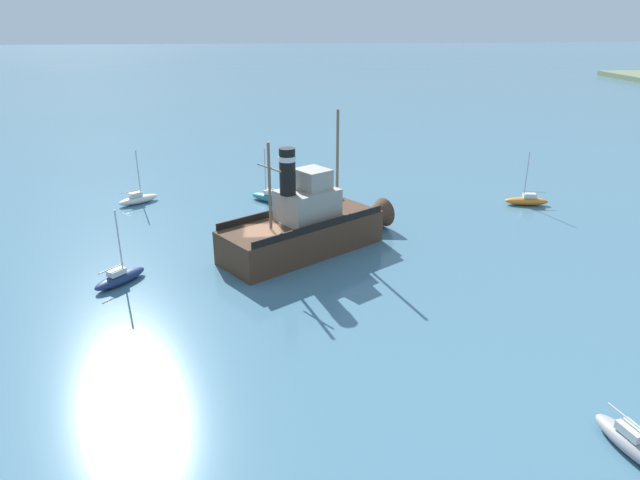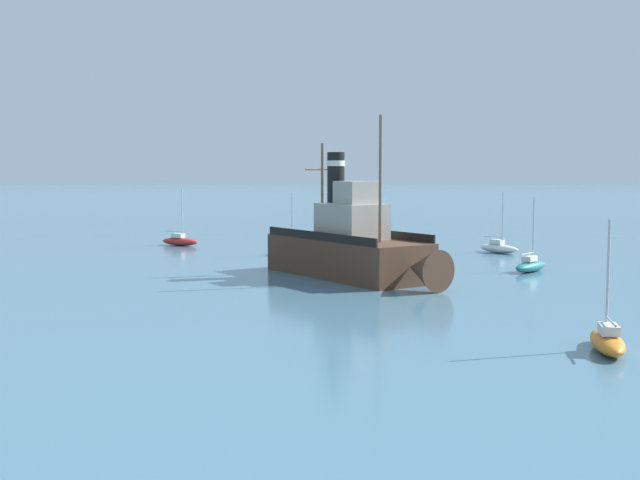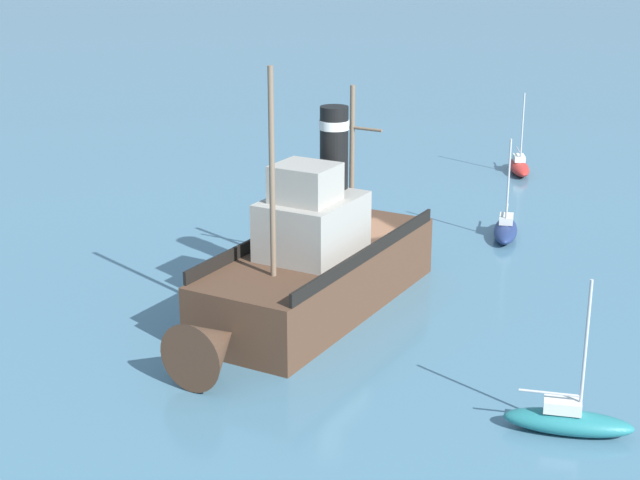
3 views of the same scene
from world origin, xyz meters
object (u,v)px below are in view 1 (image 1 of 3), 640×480
old_tugboat (309,226)px  sailboat_navy (120,277)px  sailboat_orange (527,200)px  sailboat_white (138,199)px  sailboat_teal (269,197)px  sailboat_grey (633,443)px

old_tugboat → sailboat_navy: 13.31m
old_tugboat → sailboat_navy: bearing=-70.2°
sailboat_orange → sailboat_navy: (13.15, -32.77, 0.00)m
old_tugboat → sailboat_white: (-12.32, -14.68, -1.40)m
sailboat_teal → sailboat_orange: (3.13, 23.16, 0.00)m
sailboat_grey → sailboat_navy: size_ratio=1.00×
sailboat_teal → sailboat_white: size_ratio=1.00×
sailboat_grey → sailboat_orange: bearing=163.3°
sailboat_navy → sailboat_grey: bearing=53.9°
old_tugboat → sailboat_orange: 22.13m
sailboat_orange → sailboat_white: size_ratio=1.00×
sailboat_teal → sailboat_navy: bearing=-30.5°
sailboat_navy → sailboat_white: size_ratio=1.00×
old_tugboat → sailboat_orange: old_tugboat is taller
old_tugboat → sailboat_white: 19.21m
sailboat_teal → sailboat_white: bearing=-92.4°
sailboat_teal → sailboat_grey: same height
old_tugboat → sailboat_grey: 24.51m
sailboat_orange → sailboat_grey: 31.77m
sailboat_white → sailboat_orange: bearing=84.1°
old_tugboat → sailboat_white: bearing=-130.0°
sailboat_grey → sailboat_white: same height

